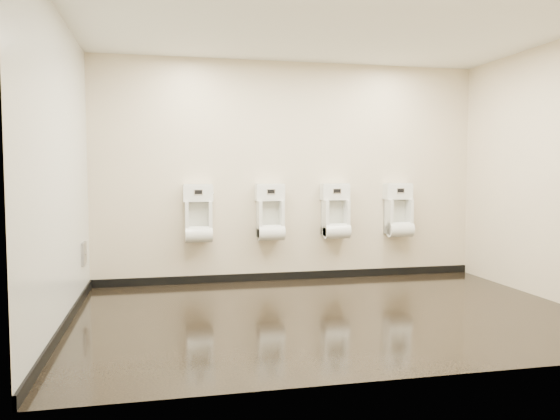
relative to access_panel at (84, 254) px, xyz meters
The scene contains 14 objects.
ground 2.80m from the access_panel, 25.81° to the right, with size 5.00×3.50×0.00m, color black.
ceiling 3.59m from the access_panel, 25.81° to the right, with size 5.00×3.50×0.00m, color white.
back_wall 2.70m from the access_panel, 12.50° to the left, with size 5.00×0.02×2.80m, color beige.
front_wall 3.96m from the access_panel, 49.93° to the right, with size 5.00×0.02×2.80m, color beige.
left_wall 1.50m from the access_panel, 90.87° to the right, with size 0.02×3.50×2.80m, color beige.
right_wall 5.20m from the access_panel, 13.54° to the right, with size 0.02×3.50×2.80m, color beige.
tile_overlay_left 1.50m from the access_panel, 90.63° to the right, with size 0.01×3.50×2.80m, color white.
skirting_back 2.58m from the access_panel, 12.23° to the left, with size 5.00×0.02×0.10m, color black.
skirting_left 1.28m from the access_panel, 90.30° to the right, with size 0.02×3.50×0.10m, color black.
access_panel is the anchor object (origin of this frame).
urinal_0 1.40m from the access_panel, 18.38° to the left, with size 0.37×0.28×0.69m.
urinal_1 2.25m from the access_panel, 11.05° to the left, with size 0.37×0.28×0.69m.
urinal_2 3.10m from the access_panel, ahead, with size 0.37×0.28×0.69m.
urinal_3 3.96m from the access_panel, ahead, with size 0.37×0.28×0.69m.
Camera 1 is at (-1.63, -5.09, 1.40)m, focal length 35.00 mm.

